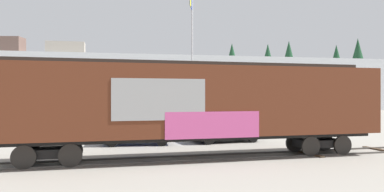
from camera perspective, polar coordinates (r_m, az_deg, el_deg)
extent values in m
plane|color=gray|center=(17.60, 3.45, -9.10)|extent=(260.00, 260.00, 0.00)
cube|color=#4C4742|center=(16.69, 1.24, -9.46)|extent=(59.93, 3.16, 0.08)
cube|color=#4C4742|center=(18.06, -0.04, -8.73)|extent=(59.93, 3.16, 0.08)
cube|color=#423323|center=(19.60, 16.67, -8.05)|extent=(0.37, 2.51, 0.07)
cube|color=#423323|center=(22.08, 26.07, -7.14)|extent=(0.37, 2.51, 0.07)
cube|color=#5B2B19|center=(17.16, 0.57, -0.70)|extent=(17.23, 3.64, 3.02)
cube|color=#2D2823|center=(17.22, 0.57, 4.73)|extent=(16.25, 1.23, 0.24)
cube|color=#999999|center=(15.38, -4.81, -0.51)|extent=(3.76, 0.22, 1.66)
cube|color=#CC4C8C|center=(15.96, 3.17, -4.28)|extent=(4.05, 0.24, 1.10)
cube|color=black|center=(17.26, 0.57, -6.05)|extent=(16.82, 2.37, 0.20)
cube|color=black|center=(16.77, -20.28, -7.80)|extent=(2.16, 1.35, 0.36)
cylinder|color=black|center=(16.17, -23.56, -8.27)|extent=(0.92, 0.17, 0.92)
cylinder|color=black|center=(17.58, -22.85, -7.60)|extent=(0.92, 0.17, 0.92)
cylinder|color=black|center=(16.00, -17.47, -8.35)|extent=(0.92, 0.17, 0.92)
cylinder|color=black|center=(17.43, -17.25, -7.66)|extent=(0.92, 0.17, 0.92)
cube|color=black|center=(19.84, 18.04, -6.58)|extent=(2.16, 1.35, 0.36)
cylinder|color=black|center=(18.79, 17.05, -7.10)|extent=(0.92, 0.17, 0.92)
cylinder|color=black|center=(20.01, 14.85, -6.66)|extent=(0.92, 0.17, 0.92)
cylinder|color=black|center=(19.73, 21.27, -6.76)|extent=(0.92, 0.17, 0.92)
cylinder|color=black|center=(20.90, 18.93, -6.37)|extent=(0.92, 0.17, 0.92)
cylinder|color=silver|center=(27.09, 0.02, 4.42)|extent=(0.12, 0.12, 9.72)
cube|color=navy|center=(26.95, -0.15, 13.78)|extent=(0.49, 1.48, 0.86)
cube|color=yellow|center=(26.58, -0.23, 13.97)|extent=(0.27, 0.75, 0.86)
cube|color=silver|center=(84.83, -8.86, 1.48)|extent=(148.25, 39.38, 9.83)
cube|color=brown|center=(75.62, -26.10, 6.58)|extent=(7.35, 4.39, 3.14)
cube|color=#9E9384|center=(73.74, -18.07, 6.52)|extent=(6.63, 3.44, 2.56)
cone|color=#193D23|center=(84.66, 14.07, 6.36)|extent=(2.28, 2.28, 4.55)
cone|color=#193D23|center=(84.49, 11.09, 6.20)|extent=(2.02, 2.02, 4.05)
cone|color=#193D23|center=(87.05, 23.21, 6.26)|extent=(2.39, 2.39, 4.78)
cone|color=#193D23|center=(75.77, 5.90, 6.56)|extent=(1.56, 1.56, 3.13)
cone|color=#193D23|center=(93.18, 20.47, 5.74)|extent=(2.21, 2.21, 4.41)
cube|color=navy|center=(22.40, -8.12, -5.33)|extent=(4.11, 2.02, 0.76)
cube|color=#2D333D|center=(22.34, -8.82, -3.49)|extent=(2.27, 1.74, 0.68)
cylinder|color=black|center=(23.33, -4.76, -6.05)|extent=(0.65, 0.26, 0.64)
cylinder|color=black|center=(21.65, -4.46, -6.52)|extent=(0.65, 0.26, 0.64)
cylinder|color=black|center=(23.31, -11.51, -6.05)|extent=(0.65, 0.26, 0.64)
cylinder|color=black|center=(21.62, -11.74, -6.53)|extent=(0.65, 0.26, 0.64)
cube|color=black|center=(23.60, 4.80, -5.19)|extent=(4.47, 2.52, 0.65)
cube|color=#2D333D|center=(23.52, 4.66, -3.66)|extent=(2.52, 2.03, 0.62)
cylinder|color=black|center=(25.07, 6.88, -5.62)|extent=(0.67, 0.32, 0.64)
cylinder|color=black|center=(23.52, 8.93, -6.00)|extent=(0.67, 0.32, 0.64)
cylinder|color=black|center=(23.87, 0.74, -5.91)|extent=(0.67, 0.32, 0.64)
cylinder|color=black|center=(22.23, 2.45, -6.35)|extent=(0.67, 0.32, 0.64)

